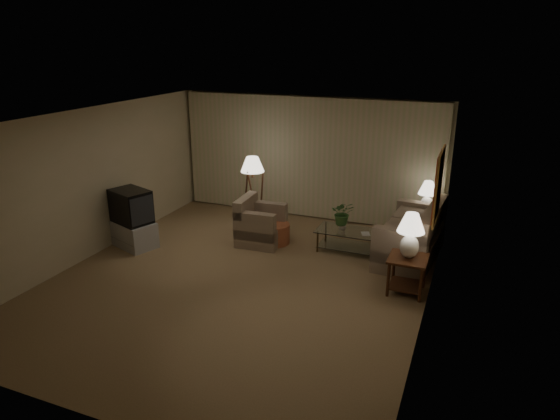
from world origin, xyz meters
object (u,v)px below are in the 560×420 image
at_px(armchair, 261,225).
at_px(vase, 342,226).
at_px(coffee_table, 349,237).
at_px(crt_tv, 131,206).
at_px(table_lamp_near, 411,232).
at_px(floor_lamp, 253,191).
at_px(ottoman, 275,233).
at_px(side_table_far, 425,222).
at_px(side_table_near, 407,268).
at_px(table_lamp_far, 428,194).
at_px(sofa, 410,237).
at_px(tv_cabinet, 134,234).

xyz_separation_m(armchair, vase, (1.57, 0.25, 0.13)).
bearing_deg(coffee_table, crt_tv, -161.34).
distance_m(armchair, table_lamp_near, 3.20).
relative_size(crt_tv, floor_lamp, 0.58).
bearing_deg(armchair, ottoman, -72.18).
relative_size(side_table_far, ottoman, 1.01).
xyz_separation_m(side_table_near, crt_tv, (-5.20, -0.08, 0.40)).
bearing_deg(table_lamp_far, armchair, -156.32).
height_order(floor_lamp, vase, floor_lamp).
xyz_separation_m(side_table_near, vase, (-1.40, 1.25, 0.07)).
xyz_separation_m(table_lamp_near, vase, (-1.40, 1.25, -0.54)).
relative_size(armchair, coffee_table, 0.77).
bearing_deg(sofa, side_table_far, 176.14).
bearing_deg(table_lamp_near, side_table_far, 90.00).
bearing_deg(sofa, tv_cabinet, -69.03).
xyz_separation_m(side_table_far, vase, (-1.40, -1.05, 0.10)).
bearing_deg(table_lamp_near, crt_tv, -179.08).
distance_m(tv_cabinet, crt_tv, 0.57).
distance_m(sofa, ottoman, 2.59).
xyz_separation_m(coffee_table, tv_cabinet, (-3.95, -1.33, -0.03)).
distance_m(armchair, ottoman, 0.31).
height_order(table_lamp_near, table_lamp_far, table_lamp_near).
relative_size(coffee_table, tv_cabinet, 1.21).
relative_size(floor_lamp, vase, 9.91).
relative_size(side_table_far, table_lamp_near, 0.82).
relative_size(armchair, crt_tv, 1.08).
xyz_separation_m(sofa, side_table_near, (0.15, -1.35, 0.01)).
height_order(crt_tv, floor_lamp, floor_lamp).
bearing_deg(vase, sofa, 4.56).
height_order(table_lamp_near, ottoman, table_lamp_near).
bearing_deg(ottoman, crt_tv, -154.67).
bearing_deg(side_table_near, ottoman, 158.18).
bearing_deg(floor_lamp, side_table_near, -26.89).
relative_size(side_table_far, coffee_table, 0.49).
height_order(sofa, armchair, sofa).
bearing_deg(floor_lamp, sofa, -7.27).
height_order(side_table_near, crt_tv, crt_tv).
xyz_separation_m(tv_cabinet, crt_tv, (0.00, 0.00, 0.57)).
distance_m(table_lamp_far, ottoman, 3.08).
relative_size(side_table_near, side_table_far, 1.00).
relative_size(armchair, vase, 6.19).
distance_m(table_lamp_near, crt_tv, 5.21).
bearing_deg(vase, crt_tv, -160.65).
bearing_deg(armchair, crt_tv, 112.72).
distance_m(armchair, crt_tv, 2.52).
distance_m(sofa, table_lamp_near, 1.49).
relative_size(coffee_table, floor_lamp, 0.81).
relative_size(side_table_far, floor_lamp, 0.39).
bearing_deg(ottoman, armchair, -159.09).
bearing_deg(floor_lamp, ottoman, -41.30).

